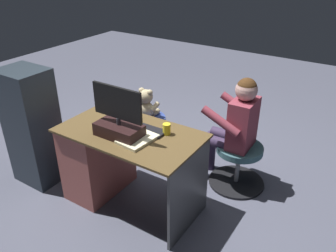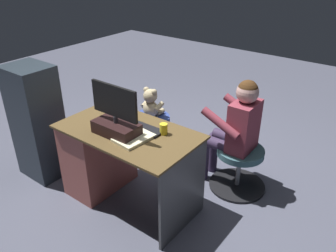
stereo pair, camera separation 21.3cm
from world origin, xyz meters
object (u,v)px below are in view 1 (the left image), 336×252
cup (167,129)px  office_chair_teddy (147,131)px  keyboard (143,128)px  person (235,123)px  teddy_bear (147,104)px  visitor_chair (238,162)px  tv_remote (100,125)px  monitor (119,123)px  computer_mouse (112,119)px  desk (105,156)px

cup → office_chair_teddy: (0.71, -0.67, -0.54)m
cup → keyboard: bearing=11.2°
office_chair_teddy → cup: bearing=136.4°
cup → person: (-0.33, -0.66, -0.13)m
teddy_bear → visitor_chair: (-1.12, 0.03, -0.34)m
cup → teddy_bear: size_ratio=0.27×
person → tv_remote: bearing=43.1°
monitor → visitor_chair: (-0.71, -0.89, -0.62)m
keyboard → teddy_bear: size_ratio=1.23×
keyboard → cup: bearing=-168.8°
teddy_bear → person: 1.04m
computer_mouse → office_chair_teddy: bearing=-76.9°
monitor → tv_remote: bearing=-10.6°
keyboard → tv_remote: size_ratio=2.80×
monitor → tv_remote: 0.29m
monitor → teddy_bear: size_ratio=1.36×
office_chair_teddy → person: 1.12m
teddy_bear → visitor_chair: 1.17m
teddy_bear → visitor_chair: size_ratio=0.62×
office_chair_teddy → person: size_ratio=0.46×
person → keyboard: bearing=52.0°
monitor → keyboard: size_ratio=1.11×
teddy_bear → person: bearing=178.5°
visitor_chair → desk: bearing=38.3°
computer_mouse → person: size_ratio=0.09×
keyboard → computer_mouse: (0.32, 0.02, 0.01)m
teddy_bear → cup: bearing=136.0°
keyboard → person: size_ratio=0.38×
desk → person: size_ratio=1.08×
desk → office_chair_teddy: (0.11, -0.81, -0.14)m
monitor → office_chair_teddy: 1.17m
desk → office_chair_teddy: 0.83m
tv_remote → visitor_chair: (-0.98, -0.84, -0.51)m
visitor_chair → computer_mouse: bearing=37.1°
visitor_chair → person: person is taller
tv_remote → visitor_chair: size_ratio=0.27×
desk → keyboard: size_ratio=2.89×
office_chair_teddy → desk: bearing=97.8°
computer_mouse → teddy_bear: (0.17, -0.74, -0.18)m
cup → office_chair_teddy: cup is taller
desk → monitor: monitor is taller
computer_mouse → person: person is taller
desk → person: 1.25m
desk → computer_mouse: 0.39m
desk → cup: cup is taller
desk → tv_remote: bearing=118.5°
computer_mouse → teddy_bear: computer_mouse is taller
monitor → tv_remote: (0.26, -0.05, -0.11)m
teddy_bear → monitor: bearing=113.7°
monitor → cup: (-0.30, -0.24, -0.07)m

